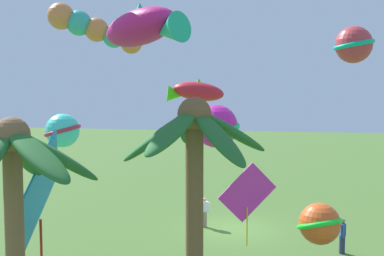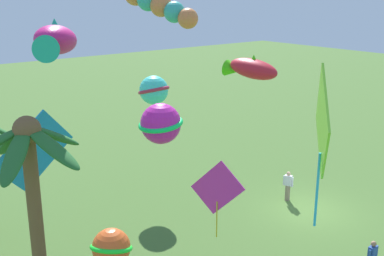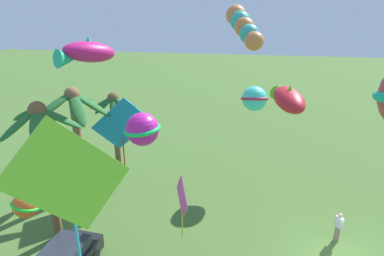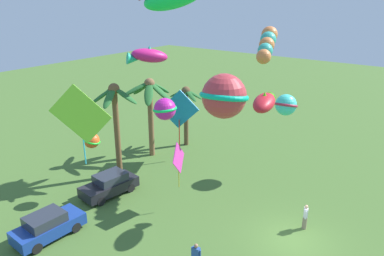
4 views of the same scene
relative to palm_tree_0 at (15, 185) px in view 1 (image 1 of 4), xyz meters
name	(u,v)px [view 1 (image 1 of 4)]	position (x,y,z in m)	size (l,w,h in m)	color
ground_plane	(232,229)	(-3.94, -14.31, -5.06)	(120.00, 120.00, 0.00)	#476B2D
palm_tree_0	(15,185)	(0.00, 0.00, 0.00)	(4.42, 4.34, 6.69)	brown
palm_tree_1	(194,177)	(-4.25, -0.60, 0.22)	(3.55, 3.75, 7.16)	brown
spectator_0	(204,212)	(-2.44, -14.41, -4.25)	(0.52, 0.35, 1.59)	gray
spectator_1	(342,236)	(-9.11, -11.40, -4.25)	(0.27, 0.55, 1.59)	#2D3351
kite_tube_0	(92,28)	(1.67, -9.27, 4.88)	(3.79, 2.04, 2.10)	orange
kite_ball_2	(354,45)	(-9.63, -13.06, 4.34)	(2.22, 2.22, 1.72)	#BE353D
kite_diamond_3	(247,194)	(-5.12, -7.12, -1.57)	(2.11, 0.86, 3.14)	#E333B2
kite_fish_4	(144,27)	(-2.55, -2.37, 3.96)	(3.04, 2.56, 1.34)	#CF1B70
kite_ball_6	(63,131)	(3.54, -10.19, 0.39)	(1.94, 1.94, 1.55)	#41DECE
kite_fish_8	(195,92)	(-2.45, -11.34, 2.17)	(2.84, 1.72, 1.19)	red
kite_ball_9	(320,224)	(-7.22, -1.54, -1.03)	(1.58, 1.58, 1.03)	#E55720
kite_ball_10	(216,126)	(-4.18, -5.28, 1.06)	(1.58, 1.59, 1.43)	#CE20A2
kite_diamond_11	(40,193)	(0.69, -2.50, -0.75)	(0.75, 3.58, 4.97)	#1981C7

